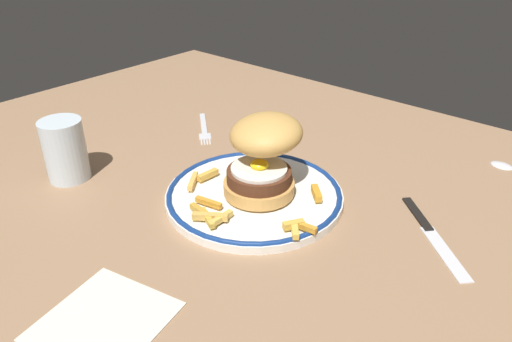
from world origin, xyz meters
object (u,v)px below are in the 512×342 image
(spoon, at_px, (511,167))
(fork, at_px, (204,129))
(knife, at_px, (428,228))
(burger, at_px, (264,153))
(water_glass, at_px, (66,154))
(napkin, at_px, (104,321))
(dinner_plate, at_px, (256,193))

(spoon, bearing_deg, fork, -156.06)
(knife, bearing_deg, burger, -160.28)
(water_glass, xyz_separation_m, spoon, (0.52, 0.49, -0.04))
(napkin, bearing_deg, dinner_plate, 97.61)
(fork, bearing_deg, napkin, -55.88)
(water_glass, bearing_deg, fork, 84.56)
(water_glass, bearing_deg, knife, 25.94)
(spoon, relative_size, napkin, 1.09)
(dinner_plate, bearing_deg, napkin, -82.39)
(dinner_plate, distance_m, knife, 0.24)
(dinner_plate, relative_size, burger, 1.88)
(water_glass, height_order, napkin, water_glass)
(dinner_plate, xyz_separation_m, spoon, (0.26, 0.34, -0.00))
(burger, height_order, fork, burger)
(fork, bearing_deg, water_glass, -95.44)
(water_glass, bearing_deg, dinner_plate, 29.01)
(water_glass, bearing_deg, spoon, 43.13)
(fork, distance_m, spoon, 0.54)
(burger, distance_m, spoon, 0.42)
(dinner_plate, xyz_separation_m, burger, (0.00, 0.01, 0.06))
(knife, distance_m, spoon, 0.25)
(burger, height_order, knife, burger)
(burger, xyz_separation_m, knife, (0.22, 0.08, -0.07))
(dinner_plate, bearing_deg, knife, 22.12)
(burger, distance_m, napkin, 0.31)
(fork, height_order, napkin, same)
(burger, distance_m, water_glass, 0.31)
(fork, relative_size, spoon, 0.88)
(knife, relative_size, spoon, 1.07)
(dinner_plate, height_order, water_glass, water_glass)
(dinner_plate, xyz_separation_m, fork, (-0.24, 0.12, -0.01))
(burger, relative_size, knife, 0.96)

